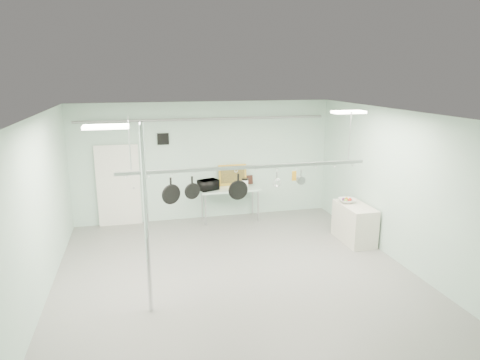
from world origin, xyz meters
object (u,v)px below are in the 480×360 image
object	(u,v)px
chrome_pole	(146,221)
fruit_bowl	(347,201)
side_cabinet	(354,223)
coffee_canister	(245,183)
skillet_right	(238,187)
skillet_left	(171,191)
microwave	(208,185)
pot_rack	(246,166)
prep_table	(230,191)
skillet_mid	(192,188)

from	to	relation	value
chrome_pole	fruit_bowl	size ratio (longest dim) A/B	8.24
side_cabinet	chrome_pole	bearing A→B (deg)	-157.59
chrome_pole	coffee_canister	distance (m)	5.04
coffee_canister	skillet_right	world-z (taller)	skillet_right
skillet_left	fruit_bowl	bearing A→B (deg)	-6.16
microwave	coffee_canister	bearing A→B (deg)	161.06
pot_rack	microwave	world-z (taller)	pot_rack
pot_rack	prep_table	bearing A→B (deg)	83.09
prep_table	skillet_mid	xyz separation A→B (m)	(-1.43, -3.30, 1.04)
skillet_mid	skillet_left	bearing A→B (deg)	163.30
side_cabinet	skillet_mid	xyz separation A→B (m)	(-3.98, -1.10, 1.42)
coffee_canister	skillet_right	xyz separation A→B (m)	(-0.98, -3.29, 0.82)
chrome_pole	fruit_bowl	xyz separation A→B (m)	(4.75, 2.24, -0.65)
side_cabinet	skillet_mid	distance (m)	4.37
fruit_bowl	skillet_right	world-z (taller)	skillet_right
fruit_bowl	skillet_mid	xyz separation A→B (m)	(-3.88, -1.34, 0.92)
coffee_canister	fruit_bowl	bearing A→B (deg)	-43.86
skillet_left	skillet_right	size ratio (longest dim) A/B	0.98
fruit_bowl	microwave	bearing A→B (deg)	147.97
prep_table	side_cabinet	xyz separation A→B (m)	(2.55, -2.20, -0.38)
skillet_left	skillet_right	world-z (taller)	same
chrome_pole	skillet_mid	xyz separation A→B (m)	(0.87, 0.90, 0.27)
chrome_pole	skillet_right	bearing A→B (deg)	27.34
pot_rack	skillet_mid	world-z (taller)	pot_rack
pot_rack	fruit_bowl	distance (m)	3.40
side_cabinet	prep_table	bearing A→B (deg)	139.21
prep_table	coffee_canister	distance (m)	0.46
prep_table	microwave	distance (m)	0.63
pot_rack	microwave	distance (m)	3.47
fruit_bowl	skillet_left	xyz separation A→B (m)	(-4.27, -1.34, 0.88)
coffee_canister	skillet_left	xyz separation A→B (m)	(-2.24, -3.29, 0.82)
skillet_mid	skillet_right	xyz separation A→B (m)	(0.87, 0.00, -0.04)
chrome_pole	skillet_mid	size ratio (longest dim) A/B	7.41
skillet_mid	skillet_right	bearing A→B (deg)	-16.70
side_cabinet	pot_rack	size ratio (longest dim) A/B	0.25
skillet_right	chrome_pole	bearing A→B (deg)	-156.01
pot_rack	fruit_bowl	bearing A→B (deg)	25.24
chrome_pole	prep_table	size ratio (longest dim) A/B	2.00
microwave	skillet_mid	distance (m)	3.46
coffee_canister	chrome_pole	bearing A→B (deg)	-123.00
pot_rack	coffee_canister	bearing A→B (deg)	75.95
microwave	coffee_canister	distance (m)	1.02
pot_rack	chrome_pole	bearing A→B (deg)	-154.65
prep_table	skillet_right	distance (m)	3.49
side_cabinet	skillet_left	bearing A→B (deg)	-165.87
microwave	fruit_bowl	bearing A→B (deg)	126.59
fruit_bowl	skillet_left	world-z (taller)	skillet_left
microwave	side_cabinet	bearing A→B (deg)	124.24
coffee_canister	skillet_right	distance (m)	3.53
fruit_bowl	skillet_left	bearing A→B (deg)	-162.53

